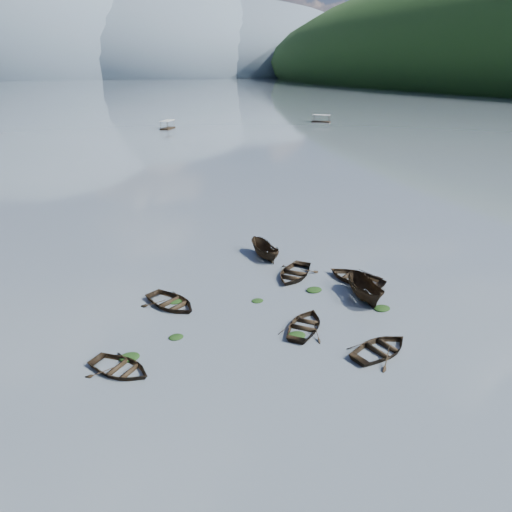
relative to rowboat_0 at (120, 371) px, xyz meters
name	(u,v)px	position (x,y,z in m)	size (l,w,h in m)	color
ground_plane	(336,366)	(11.22, -3.96, 0.00)	(2400.00, 2400.00, 0.00)	#4E5962
haze_mtn_b	(30,77)	(-48.78, 896.04, 0.00)	(520.00, 520.00, 340.00)	#475666
haze_mtn_c	(149,76)	(151.22, 896.04, 0.00)	(520.00, 520.00, 260.00)	#475666
haze_mtn_d	(240,76)	(331.22, 896.04, 0.00)	(520.00, 520.00, 220.00)	#475666
rowboat_0	(120,371)	(0.00, 0.00, 0.00)	(2.72, 3.81, 0.79)	black
rowboat_1	(305,328)	(11.46, 0.19, 0.00)	(2.85, 3.99, 0.83)	black
rowboat_3	(356,280)	(18.40, 5.04, 0.00)	(3.26, 4.57, 0.95)	black
rowboat_4	(381,352)	(14.31, -3.80, 0.00)	(2.93, 4.10, 0.85)	black
rowboat_5	(364,299)	(17.27, 2.18, 0.00)	(1.66, 4.42, 1.71)	black
rowboat_6	(171,306)	(4.16, 6.33, 0.00)	(3.09, 4.33, 0.90)	black
rowboat_7	(294,276)	(14.25, 7.51, 0.00)	(3.25, 4.55, 0.94)	black
rowboat_8	(264,257)	(13.56, 11.96, 0.00)	(1.52, 4.05, 1.56)	black
weed_clump_0	(130,358)	(0.63, 1.04, 0.00)	(1.17, 0.96, 0.26)	black
weed_clump_1	(176,338)	(3.57, 2.16, 0.00)	(0.92, 0.74, 0.20)	black
weed_clump_2	(296,337)	(10.50, -0.47, 0.00)	(1.19, 0.95, 0.26)	black
weed_clump_3	(369,298)	(17.64, 2.18, 0.00)	(0.90, 0.76, 0.20)	black
weed_clump_4	(382,309)	(17.51, 0.46, 0.00)	(1.18, 0.93, 0.24)	black
weed_clump_5	(175,302)	(4.55, 6.74, 0.00)	(1.00, 0.80, 0.21)	black
weed_clump_6	(257,301)	(10.00, 4.71, 0.00)	(0.86, 0.72, 0.18)	black
weed_clump_7	(314,291)	(14.52, 4.65, 0.00)	(1.21, 0.97, 0.26)	black
pontoon_centre	(168,129)	(24.11, 104.42, 0.00)	(2.30, 5.51, 2.11)	black
pontoon_right	(321,122)	(70.59, 103.46, 0.00)	(2.27, 5.44, 2.08)	black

